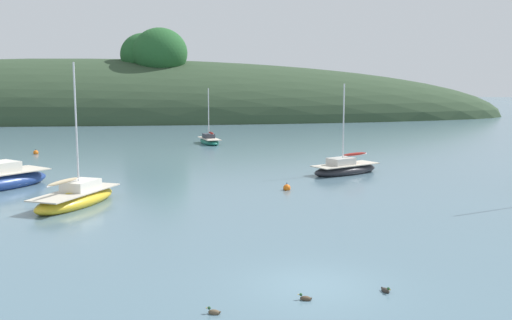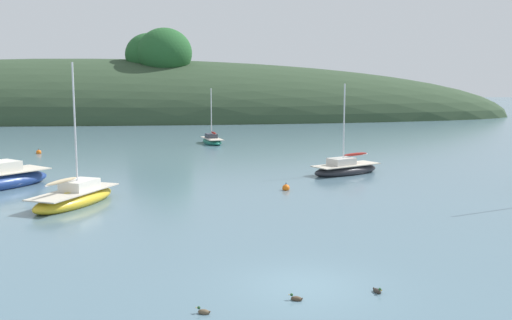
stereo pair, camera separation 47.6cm
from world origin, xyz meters
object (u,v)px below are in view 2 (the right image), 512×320
(mooring_buoy_inner, at_px, (39,152))
(duck_lone_right, at_px, (377,291))
(sailboat_yellow_far, at_px, (75,197))
(duck_lone_left, at_px, (296,299))
(duck_lead, at_px, (204,312))
(sailboat_teal_outer, at_px, (346,169))
(mooring_buoy_channel, at_px, (286,188))
(sailboat_orange_cutter, at_px, (212,141))

(mooring_buoy_inner, bearing_deg, duck_lone_right, -59.88)
(sailboat_yellow_far, height_order, duck_lone_right, sailboat_yellow_far)
(duck_lone_left, bearing_deg, duck_lead, -164.05)
(sailboat_teal_outer, distance_m, mooring_buoy_channel, 7.34)
(sailboat_orange_cutter, bearing_deg, mooring_buoy_channel, -80.25)
(mooring_buoy_channel, bearing_deg, duck_lone_left, -96.24)
(sailboat_yellow_far, xyz_separation_m, sailboat_orange_cutter, (7.01, 28.36, -0.06))
(mooring_buoy_inner, distance_m, duck_lone_left, 39.38)
(duck_lead, bearing_deg, duck_lone_right, 12.83)
(mooring_buoy_channel, relative_size, duck_lone_left, 1.30)
(sailboat_orange_cutter, xyz_separation_m, duck_lead, (-0.17, -42.88, -0.26))
(sailboat_yellow_far, height_order, sailboat_orange_cutter, sailboat_yellow_far)
(sailboat_yellow_far, relative_size, mooring_buoy_channel, 13.85)
(mooring_buoy_channel, distance_m, duck_lone_left, 16.93)
(sailboat_teal_outer, xyz_separation_m, duck_lone_right, (-4.14, -21.95, -0.29))
(sailboat_yellow_far, xyz_separation_m, mooring_buoy_inner, (-8.14, 21.45, -0.25))
(sailboat_teal_outer, xyz_separation_m, sailboat_yellow_far, (-16.18, -8.61, 0.03))
(duck_lone_left, bearing_deg, sailboat_yellow_far, 124.68)
(sailboat_yellow_far, distance_m, duck_lone_right, 17.96)
(sailboat_teal_outer, xyz_separation_m, mooring_buoy_inner, (-24.31, 12.83, -0.22))
(sailboat_yellow_far, relative_size, sailboat_orange_cutter, 1.30)
(duck_lone_right, xyz_separation_m, duck_lead, (-5.20, -1.18, 0.00))
(mooring_buoy_channel, xyz_separation_m, duck_lead, (-4.51, -17.60, -0.07))
(sailboat_orange_cutter, relative_size, mooring_buoy_inner, 10.66)
(sailboat_teal_outer, bearing_deg, mooring_buoy_inner, 152.17)
(sailboat_teal_outer, distance_m, duck_lone_right, 22.33)
(sailboat_teal_outer, bearing_deg, sailboat_yellow_far, -151.96)
(mooring_buoy_inner, relative_size, duck_lead, 1.30)
(duck_lone_right, distance_m, duck_lead, 5.33)
(duck_lone_right, bearing_deg, duck_lone_left, -170.55)
(sailboat_yellow_far, xyz_separation_m, duck_lone_right, (12.04, -13.33, -0.32))
(sailboat_teal_outer, relative_size, duck_lone_left, 15.25)
(sailboat_yellow_far, bearing_deg, duck_lone_left, -55.32)
(sailboat_teal_outer, height_order, duck_lone_left, sailboat_teal_outer)
(mooring_buoy_inner, xyz_separation_m, duck_lone_left, (17.65, -35.20, -0.07))
(duck_lead, bearing_deg, sailboat_orange_cutter, 89.77)
(duck_lone_right, bearing_deg, mooring_buoy_channel, 92.38)
(mooring_buoy_channel, relative_size, duck_lone_right, 1.29)
(sailboat_orange_cutter, bearing_deg, duck_lead, -90.23)
(duck_lone_right, bearing_deg, duck_lead, -167.17)
(duck_lone_left, xyz_separation_m, duck_lone_right, (2.52, 0.42, 0.00))
(sailboat_yellow_far, relative_size, duck_lead, 17.95)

